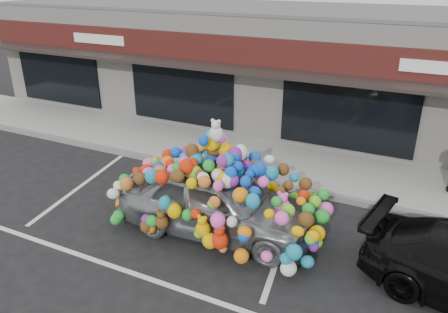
% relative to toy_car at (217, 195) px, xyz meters
% --- Properties ---
extents(ground, '(90.00, 90.00, 0.00)m').
position_rel_toy_car_xyz_m(ground, '(-1.28, 0.17, -0.96)').
color(ground, black).
rests_on(ground, ground).
extents(shop_building, '(24.00, 7.20, 4.31)m').
position_rel_toy_car_xyz_m(shop_building, '(-1.28, 8.61, 1.21)').
color(shop_building, beige).
rests_on(shop_building, ground).
extents(sidewalk, '(26.00, 3.00, 0.15)m').
position_rel_toy_car_xyz_m(sidewalk, '(-1.28, 4.17, -0.88)').
color(sidewalk, gray).
rests_on(sidewalk, ground).
extents(kerb, '(26.00, 0.18, 0.16)m').
position_rel_toy_car_xyz_m(kerb, '(-1.28, 2.67, -0.88)').
color(kerb, slate).
rests_on(kerb, ground).
extents(parking_stripe_left, '(0.73, 4.37, 0.01)m').
position_rel_toy_car_xyz_m(parking_stripe_left, '(-4.48, 0.37, -0.95)').
color(parking_stripe_left, silver).
rests_on(parking_stripe_left, ground).
extents(parking_stripe_mid, '(0.73, 4.37, 0.01)m').
position_rel_toy_car_xyz_m(parking_stripe_mid, '(1.52, 0.37, -0.95)').
color(parking_stripe_mid, silver).
rests_on(parking_stripe_mid, ground).
extents(lane_line, '(14.00, 0.12, 0.01)m').
position_rel_toy_car_xyz_m(lane_line, '(0.72, -2.13, -0.95)').
color(lane_line, silver).
rests_on(lane_line, ground).
extents(toy_car, '(3.28, 4.94, 2.82)m').
position_rel_toy_car_xyz_m(toy_car, '(0.00, 0.00, 0.00)').
color(toy_car, gray).
rests_on(toy_car, ground).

